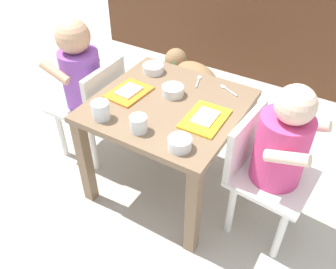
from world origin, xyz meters
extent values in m
plane|color=#B2ADA3|center=(0.00, 0.00, 0.00)|extent=(7.00, 7.00, 0.00)
cube|color=#7A6047|center=(0.00, 0.00, 0.44)|extent=(0.56, 0.55, 0.03)
cube|color=#7A6047|center=(-0.25, -0.25, 0.21)|extent=(0.04, 0.04, 0.43)
cube|color=#7A6047|center=(0.25, -0.25, 0.21)|extent=(0.04, 0.04, 0.43)
cube|color=#7A6047|center=(-0.25, 0.25, 0.21)|extent=(0.04, 0.04, 0.43)
cube|color=#7A6047|center=(0.25, 0.25, 0.21)|extent=(0.04, 0.04, 0.43)
cube|color=white|center=(-0.45, 0.01, 0.28)|extent=(0.28, 0.28, 0.02)
cube|color=white|center=(-0.32, 0.01, 0.40)|extent=(0.03, 0.27, 0.22)
cylinder|color=purple|center=(-0.45, 0.01, 0.42)|extent=(0.17, 0.17, 0.26)
sphere|color=tan|center=(-0.46, 0.01, 0.62)|extent=(0.15, 0.15, 0.15)
cylinder|color=white|center=(-0.55, 0.11, 0.14)|extent=(0.03, 0.03, 0.27)
cylinder|color=white|center=(-0.55, -0.09, 0.14)|extent=(0.03, 0.03, 0.27)
cylinder|color=white|center=(-0.35, 0.11, 0.14)|extent=(0.03, 0.03, 0.27)
cylinder|color=white|center=(-0.35, -0.09, 0.14)|extent=(0.03, 0.03, 0.27)
cylinder|color=tan|center=(-0.50, 0.10, 0.48)|extent=(0.15, 0.04, 0.09)
cylinder|color=tan|center=(-0.50, -0.09, 0.48)|extent=(0.15, 0.04, 0.09)
cube|color=white|center=(0.45, 0.00, 0.28)|extent=(0.30, 0.30, 0.02)
cube|color=white|center=(0.32, 0.01, 0.40)|extent=(0.05, 0.27, 0.22)
cylinder|color=#D83F7F|center=(0.45, 0.00, 0.42)|extent=(0.18, 0.18, 0.26)
sphere|color=beige|center=(0.46, -0.01, 0.61)|extent=(0.13, 0.13, 0.13)
cylinder|color=white|center=(0.54, -0.11, 0.14)|extent=(0.03, 0.03, 0.27)
cylinder|color=white|center=(0.56, 0.09, 0.14)|extent=(0.03, 0.03, 0.27)
cylinder|color=white|center=(0.34, -0.10, 0.14)|extent=(0.03, 0.03, 0.27)
cylinder|color=white|center=(0.36, 0.10, 0.14)|extent=(0.03, 0.03, 0.27)
cylinder|color=beige|center=(0.49, -0.11, 0.49)|extent=(0.15, 0.05, 0.09)
cylinder|color=beige|center=(0.51, 0.09, 0.49)|extent=(0.15, 0.05, 0.09)
ellipsoid|color=olive|center=(-0.18, 0.60, 0.20)|extent=(0.35, 0.28, 0.17)
sphere|color=olive|center=(-0.35, 0.67, 0.24)|extent=(0.13, 0.13, 0.13)
sphere|color=black|center=(-0.39, 0.69, 0.24)|extent=(0.06, 0.06, 0.06)
torus|color=green|center=(-0.31, 0.66, 0.23)|extent=(0.07, 0.12, 0.11)
sphere|color=olive|center=(-0.05, 0.55, 0.23)|extent=(0.05, 0.05, 0.05)
cylinder|color=olive|center=(-0.24, 0.68, 0.06)|extent=(0.04, 0.04, 0.13)
cylinder|color=olive|center=(-0.28, 0.58, 0.06)|extent=(0.04, 0.04, 0.13)
cylinder|color=olive|center=(-0.08, 0.62, 0.06)|extent=(0.04, 0.04, 0.13)
cylinder|color=olive|center=(-0.12, 0.52, 0.06)|extent=(0.04, 0.04, 0.13)
cube|color=orange|center=(-0.17, -0.02, 0.46)|extent=(0.14, 0.18, 0.01)
cube|color=white|center=(-0.17, -0.02, 0.46)|extent=(0.08, 0.10, 0.01)
cube|color=gold|center=(0.17, -0.02, 0.46)|extent=(0.14, 0.19, 0.01)
cube|color=white|center=(0.17, -0.02, 0.46)|extent=(0.08, 0.11, 0.01)
cylinder|color=white|center=(-0.16, -0.21, 0.49)|extent=(0.07, 0.07, 0.07)
cylinder|color=silver|center=(-0.16, -0.21, 0.47)|extent=(0.06, 0.06, 0.04)
cylinder|color=white|center=(0.00, -0.20, 0.48)|extent=(0.06, 0.06, 0.06)
cylinder|color=silver|center=(0.00, -0.20, 0.47)|extent=(0.05, 0.05, 0.03)
cylinder|color=white|center=(-0.01, 0.06, 0.47)|extent=(0.09, 0.09, 0.04)
cylinder|color=#D84C33|center=(-0.01, 0.06, 0.49)|extent=(0.07, 0.07, 0.01)
cylinder|color=white|center=(-0.18, 0.17, 0.47)|extent=(0.09, 0.09, 0.03)
cylinder|color=gold|center=(-0.18, 0.17, 0.48)|extent=(0.07, 0.07, 0.01)
cylinder|color=white|center=(0.17, -0.20, 0.47)|extent=(0.08, 0.08, 0.04)
cylinder|color=#B26633|center=(0.17, -0.20, 0.49)|extent=(0.07, 0.07, 0.01)
cylinder|color=silver|center=(0.18, 0.20, 0.46)|extent=(0.07, 0.04, 0.01)
ellipsoid|color=silver|center=(0.13, 0.22, 0.46)|extent=(0.03, 0.03, 0.01)
cylinder|color=silver|center=(0.03, 0.19, 0.46)|extent=(0.03, 0.07, 0.01)
ellipsoid|color=silver|center=(0.02, 0.23, 0.46)|extent=(0.03, 0.03, 0.01)
camera|label=1|loc=(0.59, -0.98, 1.24)|focal=38.40mm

